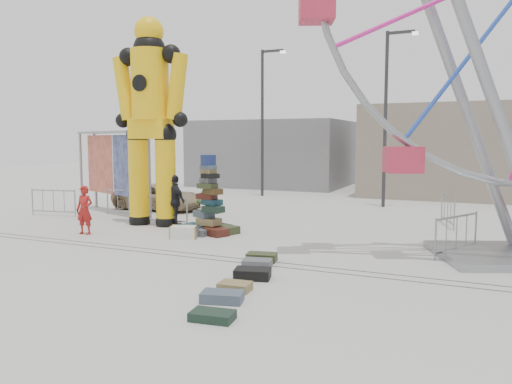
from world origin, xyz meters
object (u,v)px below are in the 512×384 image
at_px(crash_test_dummy, 151,114).
at_px(pedestrian_red, 85,210).
at_px(suitcase_tower, 210,211).
at_px(lamp_post_left, 264,115).
at_px(barricade_dummy_a, 53,203).
at_px(barricade_wheel_back, 448,211).
at_px(barricade_dummy_b, 128,202).
at_px(parked_suv, 159,197).
at_px(lamp_post_right, 388,110).
at_px(pedestrian_black, 175,201).
at_px(barricade_wheel_front, 456,235).
at_px(barricade_dummy_c, 162,210).
at_px(banner_scaffold, 112,152).
at_px(pedestrian_green, 206,200).
at_px(steamer_trunk, 184,232).

distance_m(crash_test_dummy, pedestrian_red, 4.14).
bearing_deg(suitcase_tower, lamp_post_left, 120.05).
xyz_separation_m(crash_test_dummy, barricade_dummy_a, (-5.07, 0.23, -3.48)).
xyz_separation_m(crash_test_dummy, barricade_wheel_back, (9.87, 4.24, -3.48)).
bearing_deg(barricade_dummy_b, pedestrian_red, -77.53).
xyz_separation_m(suitcase_tower, barricade_dummy_b, (-4.98, 2.09, -0.18)).
xyz_separation_m(pedestrian_red, parked_suv, (-1.21, 5.92, -0.23)).
relative_size(lamp_post_right, barricade_dummy_a, 4.00).
xyz_separation_m(suitcase_tower, pedestrian_black, (-1.74, 0.59, 0.20)).
height_order(lamp_post_right, barricade_wheel_front, lamp_post_right).
bearing_deg(barricade_dummy_c, barricade_wheel_back, 17.37).
bearing_deg(barricade_dummy_a, barricade_wheel_back, 5.05).
height_order(banner_scaffold, parked_suv, banner_scaffold).
xyz_separation_m(pedestrian_black, parked_suv, (-3.12, 3.48, -0.36)).
relative_size(lamp_post_left, parked_suv, 1.94).
bearing_deg(barricade_wheel_back, barricade_dummy_a, -90.10).
bearing_deg(barricade_wheel_back, lamp_post_left, -137.62).
height_order(barricade_wheel_front, pedestrian_green, pedestrian_green).
distance_m(pedestrian_red, pedestrian_green, 4.35).
height_order(barricade_dummy_c, pedestrian_black, pedestrian_black).
distance_m(crash_test_dummy, barricade_wheel_front, 10.93).
xyz_separation_m(steamer_trunk, parked_suv, (-4.57, 5.21, 0.38)).
distance_m(barricade_wheel_front, barricade_wheel_back, 4.96).
height_order(barricade_wheel_back, parked_suv, parked_suv).
relative_size(barricade_dummy_b, barricade_dummy_c, 1.00).
height_order(crash_test_dummy, barricade_dummy_b, crash_test_dummy).
bearing_deg(barricade_wheel_back, pedestrian_black, -79.94).
xyz_separation_m(lamp_post_left, crash_test_dummy, (0.06, -10.57, -0.45)).
height_order(barricade_dummy_c, barricade_wheel_front, same).
xyz_separation_m(barricade_dummy_b, pedestrian_black, (3.24, -1.50, 0.38)).
distance_m(banner_scaffold, pedestrian_red, 5.17).
xyz_separation_m(steamer_trunk, barricade_dummy_c, (-2.04, 1.78, 0.35)).
height_order(barricade_dummy_b, barricade_wheel_back, same).
bearing_deg(suitcase_tower, parked_suv, 156.32).
distance_m(lamp_post_left, barricade_dummy_b, 10.10).
height_order(banner_scaffold, barricade_dummy_c, banner_scaffold).
xyz_separation_m(barricade_wheel_back, pedestrian_black, (-8.94, -4.20, 0.38)).
distance_m(lamp_post_left, parked_suv, 8.34).
xyz_separation_m(barricade_dummy_a, pedestrian_black, (6.00, -0.19, 0.38)).
bearing_deg(lamp_post_left, suitcase_tower, -76.16).
xyz_separation_m(barricade_dummy_a, barricade_dummy_b, (2.76, 1.31, 0.00)).
distance_m(suitcase_tower, pedestrian_black, 1.85).
height_order(steamer_trunk, barricade_wheel_front, barricade_wheel_front).
bearing_deg(pedestrian_black, barricade_wheel_back, -132.64).
distance_m(barricade_dummy_b, pedestrian_green, 3.96).
bearing_deg(pedestrian_green, suitcase_tower, -11.59).
distance_m(steamer_trunk, pedestrian_red, 3.49).
relative_size(banner_scaffold, pedestrian_black, 2.55).
distance_m(steamer_trunk, barricade_dummy_a, 7.70).
bearing_deg(barricade_wheel_front, suitcase_tower, 116.97).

